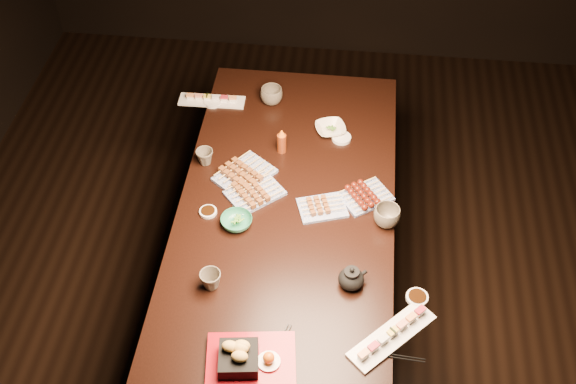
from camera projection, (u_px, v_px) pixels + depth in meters
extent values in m
plane|color=black|center=(307.00, 365.00, 3.34)|extent=(5.00, 5.00, 0.00)
cube|color=black|center=(287.00, 259.00, 3.30)|extent=(1.38, 1.98, 0.75)
imported|color=#287A56|center=(237.00, 222.00, 2.93)|extent=(0.16, 0.16, 0.04)
imported|color=#F0E1C4|center=(330.00, 129.00, 3.32)|extent=(0.17, 0.17, 0.03)
imported|color=brown|center=(211.00, 280.00, 2.70)|extent=(0.09, 0.09, 0.08)
imported|color=brown|center=(387.00, 216.00, 2.92)|extent=(0.11, 0.11, 0.09)
imported|color=brown|center=(205.00, 157.00, 3.17)|extent=(0.10, 0.10, 0.07)
imported|color=brown|center=(272.00, 96.00, 3.45)|extent=(0.13, 0.13, 0.08)
cylinder|color=maroon|center=(282.00, 141.00, 3.20)|extent=(0.05, 0.05, 0.13)
cylinder|color=white|center=(208.00, 212.00, 2.98)|extent=(0.08, 0.08, 0.01)
cylinder|color=white|center=(341.00, 138.00, 3.30)|extent=(0.11, 0.11, 0.02)
cylinder|color=white|center=(417.00, 297.00, 2.69)|extent=(0.12, 0.12, 0.01)
cylinder|color=white|center=(213.00, 102.00, 3.47)|extent=(0.10, 0.10, 0.01)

